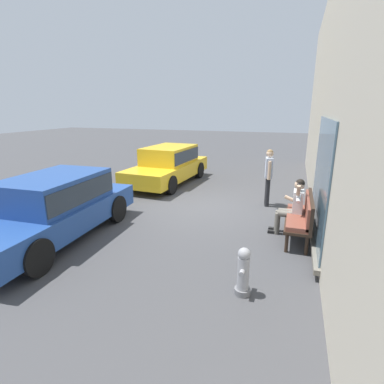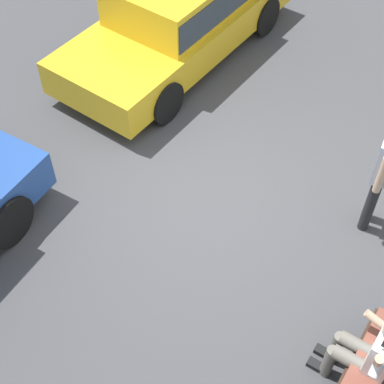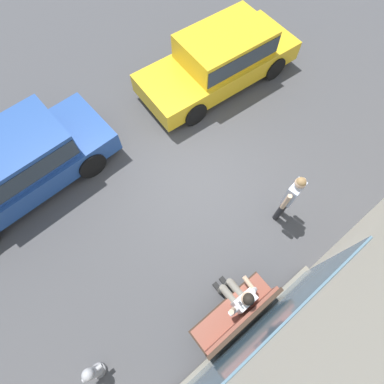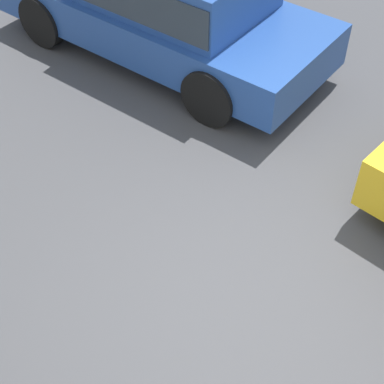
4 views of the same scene
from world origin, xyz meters
TOP-DOWN VIEW (x-y plane):
  - ground_plane at (0.00, 0.00)m, footprint 60.00×60.00m
  - building_facade at (0.01, 3.40)m, footprint 18.00×0.51m
  - bench at (1.48, 2.90)m, footprint 1.70×0.55m
  - person_on_phone at (1.26, 2.67)m, footprint 0.73×0.74m
  - parked_car_near at (-2.49, -2.07)m, footprint 4.54×2.00m
  - parked_car_mid at (3.21, -2.43)m, footprint 4.53×1.98m
  - pedestrian_standing at (-0.78, 1.92)m, footprint 0.54×0.25m
  - fire_hydrant at (4.01, 2.00)m, footprint 0.38×0.26m

SIDE VIEW (x-z plane):
  - ground_plane at x=0.00m, z-range 0.00..0.00m
  - fire_hydrant at x=4.01m, z-range -0.01..0.80m
  - bench at x=1.48m, z-range 0.08..1.10m
  - person_on_phone at x=1.26m, z-range 0.04..1.39m
  - parked_car_near at x=-2.49m, z-range 0.07..1.51m
  - parked_car_mid at x=3.21m, z-range 0.07..1.52m
  - pedestrian_standing at x=-0.78m, z-range 0.16..1.89m
  - building_facade at x=0.01m, z-range -0.01..6.33m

